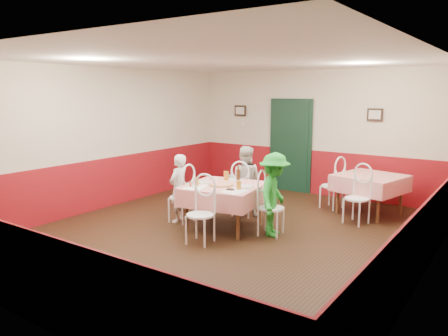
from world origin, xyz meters
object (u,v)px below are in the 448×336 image
Objects in this scene: chair_left at (181,197)px; wallet at (230,189)px; pizza at (221,185)px; diner_far at (245,181)px; glass_a at (197,182)px; chair_near at (200,215)px; chair_second_b at (357,199)px; beer_bottle at (238,174)px; diner_right at (274,195)px; diner_left at (179,188)px; second_table at (369,195)px; chair_second_a at (332,186)px; main_table at (224,207)px; chair_right at (271,208)px; glass_b at (239,185)px; glass_c at (226,176)px; chair_far at (243,192)px.

chair_left is 1.20m from wallet.
diner_far is at bearing 98.16° from pizza.
wallet is (0.64, 0.06, -0.06)m from glass_a.
chair_second_b is at bearing 46.39° from chair_near.
beer_bottle is 0.95m from diner_right.
chair_left is 0.67m from glass_a.
diner_left is (-0.90, -0.57, -0.27)m from beer_bottle.
second_table is 2.41m from diner_far.
second_table is 0.75m from chair_second_a.
main_table is 3.07× the size of pizza.
chair_right is at bearing 8.33° from chair_second_a.
diner_right reaches higher than chair_left.
diner_right reaches higher than beer_bottle.
main_table is at bearing 94.87° from diner_left.
glass_b is at bearing 59.73° from chair_near.
chair_second_b is (0.75, -0.75, 0.00)m from chair_second_a.
chair_near is 1.00× the size of chair_second_a.
pizza is 0.93m from diner_right.
diner_right is (1.09, -0.21, -0.16)m from glass_c.
chair_far is 1.26m from diner_right.
glass_a is at bearing 102.63° from chair_right.
chair_near is 6.33× the size of glass_b.
chair_near is at bearing -47.61° from glass_a.
chair_far is 8.18× the size of wallet.
chair_far is (-1.92, -1.47, 0.08)m from second_table.
beer_bottle is at bearing 104.37° from wallet.
chair_left reaches higher than pizza.
chair_far is 1.25m from glass_a.
diner_right is at bearing 98.86° from chair_left.
diner_right reaches higher than chair_near.
wallet is (0.32, -0.20, -0.00)m from pizza.
chair_far is at bearing 98.10° from pizza.
chair_far is 1.25m from diner_left.
main_table is at bearing 129.89° from wallet.
diner_right reaches higher than chair_right.
chair_second_b is 2.35m from glass_c.
diner_left reaches higher than pizza.
chair_near is 8.18× the size of wallet.
chair_near is 1.00× the size of chair_second_b.
chair_right is 8.18× the size of wallet.
second_table is at bearing 52.32° from main_table.
glass_c is at bearing 79.74° from glass_a.
diner_far is at bearing -143.62° from second_table.
chair_near is at bearing 78.15° from diner_far.
chair_near is 0.66× the size of diner_right.
second_table is 1.24× the size of chair_far.
main_table is 0.85m from chair_far.
second_table is at bearing 132.62° from chair_left.
glass_a is at bearing 96.69° from diner_right.
second_table is at bearing 53.25° from chair_near.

